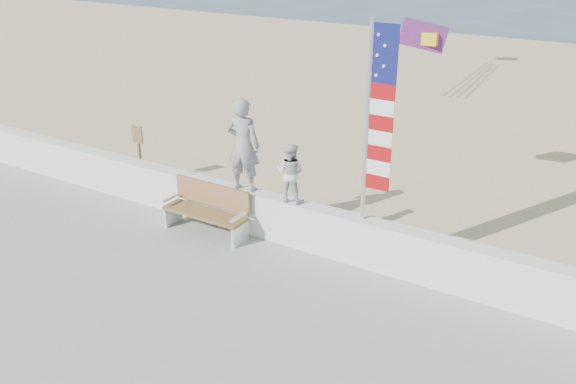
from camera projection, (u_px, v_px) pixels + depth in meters
name	position (u px, v px, depth m)	size (l,w,h in m)	color
ground	(224.00, 297.00, 10.52)	(220.00, 220.00, 0.00)	#304A60
sand	(411.00, 146.00, 17.55)	(90.00, 40.00, 0.08)	#C7B184
seawall	(285.00, 220.00, 11.84)	(30.00, 0.35, 0.90)	silver
adult	(243.00, 145.00, 11.72)	(0.68, 0.44, 1.85)	gray
child	(290.00, 173.00, 11.36)	(0.56, 0.43, 1.14)	silver
bench	(208.00, 209.00, 12.18)	(1.80, 0.57, 1.00)	brown
flag	(375.00, 116.00, 10.05)	(0.50, 0.08, 3.50)	silver
parafoil_kite	(424.00, 36.00, 12.45)	(1.03, 0.63, 0.69)	red
sign	(139.00, 150.00, 14.62)	(0.32, 0.07, 1.46)	olive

